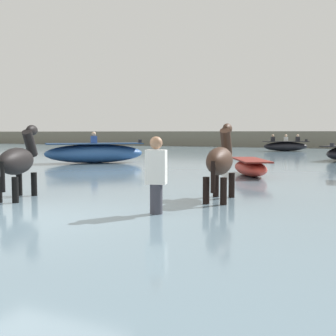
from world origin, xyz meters
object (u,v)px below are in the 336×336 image
at_px(horse_trailing_dark_bay, 220,163).
at_px(boat_mid_channel, 250,167).
at_px(boat_mid_outer, 286,146).
at_px(boat_far_inshore, 94,153).
at_px(horse_lead_black, 18,163).
at_px(person_spectator_far, 156,185).

height_order(horse_trailing_dark_bay, boat_mid_channel, horse_trailing_dark_bay).
bearing_deg(horse_trailing_dark_bay, boat_mid_outer, 98.12).
bearing_deg(horse_trailing_dark_bay, boat_far_inshore, 138.12).
distance_m(horse_lead_black, boat_mid_outer, 24.39).
xyz_separation_m(boat_far_inshore, boat_mid_outer, (4.92, 15.50, -0.07)).
bearing_deg(horse_lead_black, boat_mid_channel, 66.61).
bearing_deg(person_spectator_far, boat_far_inshore, 130.30).
xyz_separation_m(horse_lead_black, boat_mid_outer, (0.34, 24.38, -0.34)).
bearing_deg(boat_mid_channel, boat_far_inshore, 162.10).
distance_m(boat_far_inshore, boat_mid_outer, 16.26).
distance_m(horse_trailing_dark_bay, boat_mid_outer, 23.07).
xyz_separation_m(boat_mid_channel, boat_far_inshore, (-7.39, 2.39, 0.18)).
xyz_separation_m(horse_trailing_dark_bay, boat_mid_channel, (-0.78, 4.94, -0.46)).
bearing_deg(horse_lead_black, horse_trailing_dark_bay, 23.35).
relative_size(boat_mid_outer, person_spectator_far, 1.98).
distance_m(boat_mid_channel, person_spectator_far, 6.75).
relative_size(horse_lead_black, person_spectator_far, 1.13).
bearing_deg(person_spectator_far, horse_trailing_dark_bay, 76.43).
relative_size(horse_trailing_dark_bay, boat_far_inshore, 0.47).
bearing_deg(boat_far_inshore, boat_mid_channel, -17.90).
height_order(horse_trailing_dark_bay, person_spectator_far, horse_trailing_dark_bay).
relative_size(boat_far_inshore, boat_mid_outer, 1.23).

